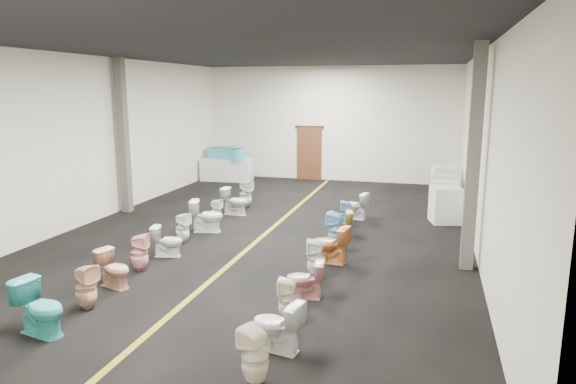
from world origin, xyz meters
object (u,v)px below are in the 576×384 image
Objects in this scene: toilet_left_8 at (235,201)px; toilet_right_4 at (316,258)px; toilet_left_2 at (114,269)px; toilet_left_9 at (246,194)px; bathtub at (227,154)px; toilet_right_1 at (277,326)px; appliance_crate_c at (444,189)px; toilet_left_1 at (86,287)px; toilet_right_7 at (339,224)px; appliance_crate_b at (445,198)px; appliance_crate_a at (446,205)px; toilet_right_2 at (288,299)px; toilet_left_5 at (183,228)px; toilet_right_5 at (330,244)px; toilet_right_6 at (336,230)px; appliance_crate_d at (444,182)px; toilet_right_3 at (305,279)px; toilet_left_0 at (40,308)px; toilet_right_0 at (255,357)px; toilet_right_9 at (354,206)px; toilet_left_7 at (216,211)px; toilet_left_3 at (139,252)px; toilet_left_4 at (168,241)px; toilet_left_6 at (207,216)px; toilet_right_8 at (347,214)px; display_table at (227,169)px.

toilet_right_4 is (3.38, -4.34, -0.02)m from toilet_left_8.
toilet_left_2 is 6.76m from toilet_left_9.
toilet_right_1 is at bearing -47.40° from bathtub.
toilet_left_1 is (-5.85, -10.06, -0.07)m from appliance_crate_c.
toilet_left_1 reaches higher than toilet_right_7.
appliance_crate_b is at bearing 148.27° from toilet_right_4.
toilet_right_2 is at bearing -109.60° from appliance_crate_a.
toilet_right_7 is at bearing -53.20° from toilet_left_5.
toilet_right_5 is at bearing -168.65° from toilet_right_1.
appliance_crate_b is 4.77m from toilet_right_6.
appliance_crate_d is 1.25× the size of toilet_right_6.
toilet_left_1 is 1.13× the size of toilet_right_3.
toilet_right_7 is (3.36, 6.29, -0.09)m from toilet_left_0.
toilet_left_0 is at bearing -124.83° from appliance_crate_a.
appliance_crate_a is 1.39× the size of toilet_left_2.
toilet_right_0 is (3.51, -0.41, -0.04)m from toilet_left_0.
toilet_left_2 is at bearing -17.33° from toilet_right_9.
toilet_left_5 reaches higher than toilet_right_2.
toilet_left_8 is (0.03, 7.77, -0.02)m from toilet_left_0.
toilet_left_2 is at bearing 21.61° from toilet_left_1.
appliance_crate_c reaches higher than toilet_left_7.
toilet_left_3 reaches higher than toilet_right_2.
appliance_crate_a is 6.29m from toilet_left_7.
toilet_left_8 is (0.03, 3.96, 0.06)m from toilet_left_4.
toilet_right_4 is (3.40, -2.42, -0.04)m from toilet_left_6.
toilet_left_1 is at bearing -161.38° from toilet_left_9.
appliance_crate_d is at bearing 145.69° from toilet_right_8.
toilet_left_2 is at bearing -164.06° from toilet_left_5.
toilet_left_6 is at bearing -177.62° from toilet_left_8.
toilet_left_8 is at bearing -163.99° from appliance_crate_b.
toilet_left_7 is 0.98× the size of toilet_right_2.
appliance_crate_b is 1.19× the size of toilet_left_0.
appliance_crate_c reaches higher than toilet_right_1.
toilet_right_8 is (-2.53, -3.73, -0.10)m from appliance_crate_c.
toilet_right_1 reaches higher than toilet_right_7.
toilet_right_3 is (-2.47, -9.63, -0.19)m from appliance_crate_d.
toilet_left_6 is at bearing 15.16° from toilet_left_1.
toilet_right_7 is at bearing -164.92° from toilet_right_5.
toilet_right_2 is (3.39, -7.23, -0.08)m from toilet_left_9.
toilet_right_6 is at bearing -21.70° from toilet_left_0.
toilet_right_9 is (3.44, -0.48, -0.05)m from toilet_left_9.
appliance_crate_d is at bearing 90.00° from appliance_crate_c.
toilet_right_9 is at bearing -63.73° from toilet_left_7.
toilet_right_0 is at bearing 10.60° from toilet_right_1.
display_table is 9.61m from toilet_left_4.
bathtub is 2.35× the size of toilet_left_3.
toilet_right_1 is 0.99m from toilet_right_2.
toilet_left_5 is at bearing -128.48° from toilet_right_1.
bathtub is at bearing -131.76° from toilet_right_0.
toilet_right_6 is at bearing -76.66° from toilet_left_4.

